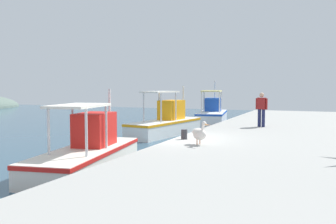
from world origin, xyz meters
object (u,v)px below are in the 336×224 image
at_px(fishing_boat_fourth, 212,115).
at_px(pelican, 199,133).
at_px(fisherman_standing, 261,108).
at_px(fishing_boat_second, 88,152).
at_px(fishing_boat_third, 166,123).
at_px(mooring_bollard_second, 184,134).

distance_m(fishing_boat_fourth, pelican, 14.72).
xyz_separation_m(fishing_boat_fourth, fisherman_standing, (-7.81, -4.69, 1.04)).
height_order(fishing_boat_fourth, pelican, fishing_boat_fourth).
xyz_separation_m(fishing_boat_second, fishing_boat_third, (9.16, 1.04, 0.05)).
distance_m(fishing_boat_second, fishing_boat_fourth, 15.98).
relative_size(fishing_boat_third, pelican, 6.69).
bearing_deg(fisherman_standing, fishing_boat_second, 151.48).
height_order(fishing_boat_second, mooring_bollard_second, fishing_boat_second).
height_order(fishing_boat_fourth, fisherman_standing, fishing_boat_fourth).
distance_m(fishing_boat_third, fishing_boat_fourth, 6.86).
xyz_separation_m(fishing_boat_fourth, mooring_bollard_second, (-13.24, -2.67, 0.31)).
bearing_deg(fishing_boat_second, fishing_boat_fourth, 0.90).
xyz_separation_m(fishing_boat_third, fisherman_standing, (-1.00, -5.48, 1.05)).
relative_size(fishing_boat_second, fishing_boat_fourth, 1.14).
bearing_deg(pelican, fisherman_standing, -9.65).
distance_m(fisherman_standing, mooring_bollard_second, 5.84).
bearing_deg(mooring_bollard_second, fishing_boat_third, 28.30).
relative_size(fishing_boat_third, fisherman_standing, 3.55).
bearing_deg(fishing_boat_third, fisherman_standing, -100.31).
bearing_deg(pelican, fishing_boat_second, 117.12).
bearing_deg(fishing_boat_second, fishing_boat_third, 6.48).
bearing_deg(fishing_boat_fourth, pelican, -165.87).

